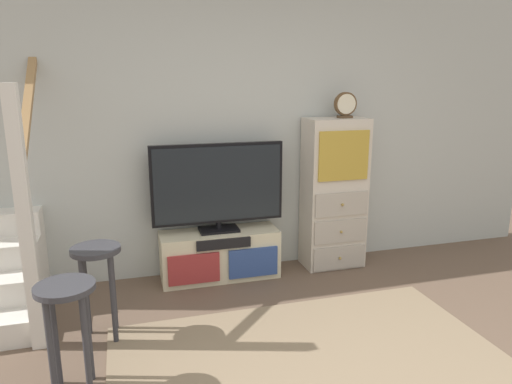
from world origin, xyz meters
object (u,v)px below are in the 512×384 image
object	(u,v)px
television	(218,185)
desk_clock	(345,105)
bar_stool_near	(67,313)
side_cabinet	(334,194)
media_console	(220,255)
bar_stool_far	(97,271)

from	to	relation	value
television	desk_clock	distance (m)	1.40
television	bar_stool_near	bearing A→B (deg)	-130.02
side_cabinet	desk_clock	xyz separation A→B (m)	(0.07, -0.01, 0.85)
media_console	bar_stool_near	bearing A→B (deg)	-130.51
bar_stool_near	desk_clock	bearing A→B (deg)	29.88
media_console	side_cabinet	bearing A→B (deg)	0.51
television	bar_stool_far	xyz separation A→B (m)	(-1.03, -0.82, -0.36)
bar_stool_near	bar_stool_far	world-z (taller)	bar_stool_far
desk_clock	side_cabinet	bearing A→B (deg)	168.07
television	bar_stool_far	world-z (taller)	television
media_console	bar_stool_far	xyz separation A→B (m)	(-1.03, -0.80, 0.29)
television	desk_clock	size ratio (longest dim) A/B	5.04
television	media_console	bearing A→B (deg)	-90.00
side_cabinet	bar_stool_near	xyz separation A→B (m)	(-2.31, -1.39, -0.21)
television	bar_stool_near	size ratio (longest dim) A/B	1.74
television	desk_clock	world-z (taller)	desk_clock
television	side_cabinet	xyz separation A→B (m)	(1.14, -0.01, -0.15)
bar_stool_near	bar_stool_far	size ratio (longest dim) A/B	1.00
television	bar_stool_far	size ratio (longest dim) A/B	1.73
media_console	bar_stool_near	xyz separation A→B (m)	(-1.17, -1.38, 0.29)
media_console	bar_stool_near	size ratio (longest dim) A/B	1.57
bar_stool_near	media_console	bearing A→B (deg)	49.49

